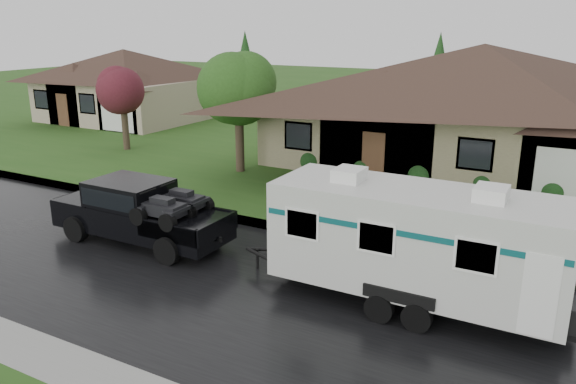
% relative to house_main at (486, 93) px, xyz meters
% --- Properties ---
extents(ground, '(140.00, 140.00, 0.00)m').
position_rel_house_main_xyz_m(ground, '(-2.29, -13.84, -3.59)').
color(ground, '#285219').
rests_on(ground, ground).
extents(road, '(140.00, 8.00, 0.01)m').
position_rel_house_main_xyz_m(road, '(-2.29, -15.84, -3.59)').
color(road, black).
rests_on(road, ground).
extents(curb, '(140.00, 0.50, 0.15)m').
position_rel_house_main_xyz_m(curb, '(-2.29, -11.59, -3.52)').
color(curb, gray).
rests_on(curb, ground).
extents(lawn, '(140.00, 26.00, 0.15)m').
position_rel_house_main_xyz_m(lawn, '(-2.29, 1.16, -3.52)').
color(lawn, '#285219').
rests_on(lawn, ground).
extents(house_main, '(19.44, 10.80, 6.90)m').
position_rel_house_main_xyz_m(house_main, '(0.00, 0.00, 0.00)').
color(house_main, gray).
rests_on(house_main, lawn).
extents(house_far, '(10.80, 8.64, 5.80)m').
position_rel_house_main_xyz_m(house_far, '(-24.07, 2.02, -0.62)').
color(house_far, tan).
rests_on(house_far, lawn).
extents(tree_left_green, '(3.37, 3.37, 5.57)m').
position_rel_house_main_xyz_m(tree_left_green, '(-9.41, -6.17, 0.42)').
color(tree_left_green, '#382B1E').
rests_on(tree_left_green, lawn).
extents(tree_red, '(2.72, 2.72, 4.50)m').
position_rel_house_main_xyz_m(tree_red, '(-17.30, -5.21, -0.33)').
color(tree_red, '#382B1E').
rests_on(tree_red, lawn).
extents(shrub_row, '(13.60, 1.00, 1.00)m').
position_rel_house_main_xyz_m(shrub_row, '(-0.29, -4.54, -2.94)').
color(shrub_row, '#143814').
rests_on(shrub_row, lawn).
extents(pickup_truck, '(5.85, 2.22, 1.95)m').
position_rel_house_main_xyz_m(pickup_truck, '(-7.65, -14.61, -2.55)').
color(pickup_truck, black).
rests_on(pickup_truck, ground).
extents(travel_trailer, '(7.22, 2.54, 3.24)m').
position_rel_house_main_xyz_m(travel_trailer, '(1.15, -14.61, -1.87)').
color(travel_trailer, silver).
rests_on(travel_trailer, ground).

